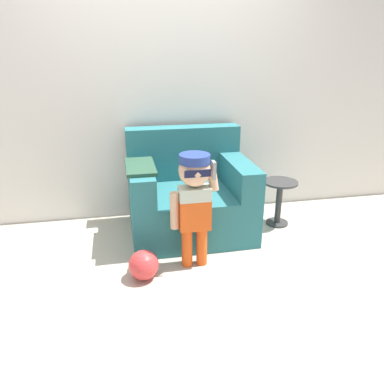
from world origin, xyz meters
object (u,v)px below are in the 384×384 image
object	(u,v)px
person_child	(194,194)
toy_ball	(144,265)
side_table	(279,198)
armchair	(189,196)

from	to	relation	value
person_child	toy_ball	bearing A→B (deg)	-164.30
person_child	toy_ball	size ratio (longest dim) A/B	4.04
person_child	side_table	xyz separation A→B (m)	(0.92, 0.55, -0.33)
side_table	toy_ball	distance (m)	1.49
armchair	toy_ball	distance (m)	0.89
person_child	toy_ball	world-z (taller)	person_child
armchair	person_child	size ratio (longest dim) A/B	1.21
armchair	side_table	distance (m)	0.86
person_child	side_table	world-z (taller)	person_child
armchair	side_table	size ratio (longest dim) A/B	2.49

